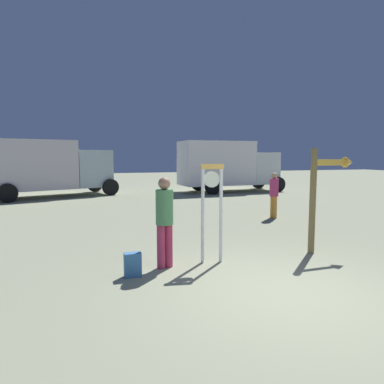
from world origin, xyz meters
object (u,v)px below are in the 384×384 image
object	(u,v)px
box_truck_near	(40,166)
arrow_sign	(327,183)
standing_clock	(212,204)
person_near_clock	(165,218)
box_truck_far	(226,165)
person_distant	(274,193)
backpack	(133,265)

from	to	relation	value
box_truck_near	arrow_sign	bearing A→B (deg)	-60.71
standing_clock	arrow_sign	bearing A→B (deg)	-0.47
person_near_clock	box_truck_far	bearing A→B (deg)	62.33
person_distant	box_truck_far	xyz separation A→B (m)	(1.96, 8.89, 0.75)
backpack	person_distant	world-z (taller)	person_distant
arrow_sign	person_distant	distance (m)	4.36
standing_clock	box_truck_near	bearing A→B (deg)	109.41
box_truck_far	arrow_sign	bearing A→B (deg)	-103.34
box_truck_near	person_near_clock	bearing A→B (deg)	-74.59
standing_clock	person_distant	distance (m)	5.68
box_truck_near	box_truck_far	size ratio (longest dim) A/B	1.20
arrow_sign	box_truck_far	bearing A→B (deg)	76.66
person_distant	box_truck_far	bearing A→B (deg)	77.55
backpack	box_truck_far	distance (m)	15.44
standing_clock	person_distant	xyz separation A→B (m)	(3.89, 4.13, -0.32)
person_distant	box_truck_far	distance (m)	9.14
box_truck_near	standing_clock	bearing A→B (deg)	-70.59
person_near_clock	box_truck_far	size ratio (longest dim) A/B	0.28
backpack	box_truck_far	world-z (taller)	box_truck_far
box_truck_far	box_truck_near	bearing A→B (deg)	179.16
person_near_clock	person_distant	bearing A→B (deg)	40.52
arrow_sign	person_near_clock	world-z (taller)	arrow_sign
person_near_clock	box_truck_near	distance (m)	13.73
standing_clock	backpack	size ratio (longest dim) A/B	4.56
person_distant	box_truck_near	xyz separation A→B (m)	(-8.53, 9.05, 0.74)
arrow_sign	box_truck_far	world-z (taller)	box_truck_far
person_distant	person_near_clock	bearing A→B (deg)	-139.48
person_near_clock	backpack	xyz separation A→B (m)	(-0.68, -0.33, -0.78)
standing_clock	backpack	distance (m)	1.99
arrow_sign	person_distant	bearing A→B (deg)	74.78
arrow_sign	backpack	distance (m)	4.66
arrow_sign	box_truck_far	xyz separation A→B (m)	(3.09, 13.04, 0.06)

